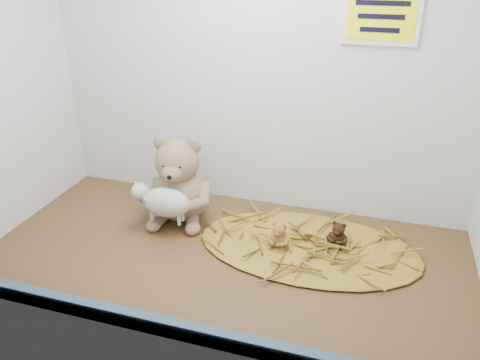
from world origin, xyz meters
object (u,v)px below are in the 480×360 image
(mini_teddy_tan, at_px, (279,234))
(mini_teddy_brown, at_px, (338,233))
(main_teddy, at_px, (179,178))
(toy_lamb, at_px, (166,202))

(mini_teddy_tan, distance_m, mini_teddy_brown, 0.15)
(mini_teddy_tan, height_order, mini_teddy_brown, mini_teddy_tan)
(main_teddy, bearing_deg, mini_teddy_brown, -11.72)
(toy_lamb, distance_m, mini_teddy_brown, 0.45)
(main_teddy, distance_m, mini_teddy_brown, 0.46)
(main_teddy, height_order, mini_teddy_brown, main_teddy)
(main_teddy, bearing_deg, toy_lamb, -98.40)
(main_teddy, xyz_separation_m, toy_lamb, (0.00, -0.09, -0.03))
(toy_lamb, bearing_deg, main_teddy, 90.00)
(main_teddy, relative_size, mini_teddy_brown, 3.73)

